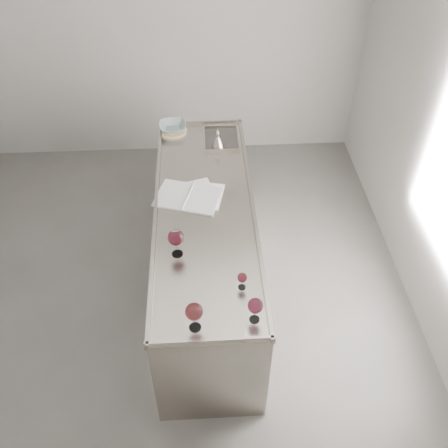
{
  "coord_description": "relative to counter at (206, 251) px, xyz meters",
  "views": [
    {
      "loc": [
        0.49,
        -2.55,
        3.44
      ],
      "look_at": [
        0.63,
        0.03,
        1.02
      ],
      "focal_mm": 40.0,
      "sensor_mm": 36.0,
      "label": 1
    }
  ],
  "objects": [
    {
      "name": "room_shell",
      "position": [
        -0.5,
        -0.3,
        0.93
      ],
      "size": [
        4.54,
        5.04,
        2.84
      ],
      "color": "#555350",
      "rests_on": "ground"
    },
    {
      "name": "counter",
      "position": [
        0.0,
        0.0,
        0.0
      ],
      "size": [
        0.77,
        2.42,
        0.97
      ],
      "color": "gray",
      "rests_on": "ground"
    },
    {
      "name": "wine_glass_left",
      "position": [
        -0.2,
        -0.47,
        0.62
      ],
      "size": [
        0.11,
        0.11,
        0.22
      ],
      "rotation": [
        0.0,
        0.0,
        -0.03
      ],
      "color": "white",
      "rests_on": "counter"
    },
    {
      "name": "wine_glass_middle",
      "position": [
        -0.09,
        -1.08,
        0.62
      ],
      "size": [
        0.11,
        0.11,
        0.21
      ],
      "rotation": [
        0.0,
        0.0,
        -0.38
      ],
      "color": "white",
      "rests_on": "counter"
    },
    {
      "name": "wine_glass_right",
      "position": [
        0.27,
        -1.04,
        0.6
      ],
      "size": [
        0.09,
        0.09,
        0.18
      ],
      "rotation": [
        0.0,
        0.0,
        -0.01
      ],
      "color": "white",
      "rests_on": "counter"
    },
    {
      "name": "wine_glass_small",
      "position": [
        0.22,
        -0.79,
        0.56
      ],
      "size": [
        0.06,
        0.06,
        0.13
      ],
      "rotation": [
        0.0,
        0.0,
        0.27
      ],
      "color": "white",
      "rests_on": "counter"
    },
    {
      "name": "notebook",
      "position": [
        -0.12,
        0.13,
        0.48
      ],
      "size": [
        0.56,
        0.46,
        0.02
      ],
      "rotation": [
        0.0,
        0.0,
        -0.3
      ],
      "color": "white",
      "rests_on": "counter"
    },
    {
      "name": "loose_paper_top",
      "position": [
        0.03,
        0.15,
        0.47
      ],
      "size": [
        0.29,
        0.36,
        0.0
      ],
      "primitive_type": "cube",
      "rotation": [
        0.0,
        0.0,
        -0.22
      ],
      "color": "white",
      "rests_on": "counter"
    },
    {
      "name": "loose_paper_under",
      "position": [
        -0.03,
        0.19,
        0.47
      ],
      "size": [
        0.3,
        0.37,
        0.0
      ],
      "primitive_type": "cube",
      "rotation": [
        0.0,
        0.0,
        0.3
      ],
      "color": "silver",
      "rests_on": "counter"
    },
    {
      "name": "trivet",
      "position": [
        -0.26,
        1.08,
        0.48
      ],
      "size": [
        0.25,
        0.25,
        0.02
      ],
      "primitive_type": "cylinder",
      "rotation": [
        0.0,
        0.0,
        0.03
      ],
      "color": "beige",
      "rests_on": "counter"
    },
    {
      "name": "ceramic_bowl",
      "position": [
        -0.26,
        1.08,
        0.52
      ],
      "size": [
        0.27,
        0.27,
        0.06
      ],
      "primitive_type": "imported",
      "rotation": [
        0.0,
        0.0,
        0.09
      ],
      "color": "#88999E",
      "rests_on": "trivet"
    },
    {
      "name": "wine_funnel",
      "position": [
        0.14,
        0.8,
        0.53
      ],
      "size": [
        0.13,
        0.13,
        0.19
      ],
      "rotation": [
        0.0,
        0.0,
        0.22
      ],
      "color": "#A99F96",
      "rests_on": "counter"
    }
  ]
}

